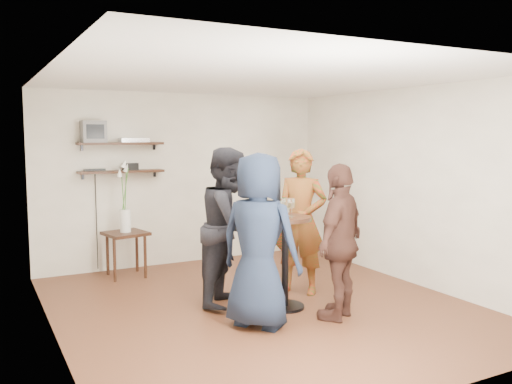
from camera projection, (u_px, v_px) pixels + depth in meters
room at (262, 195)px, 6.13m from camera, size 4.58×5.08×2.68m
shelf_upper at (121, 143)px, 7.69m from camera, size 1.20×0.25×0.04m
shelf_lower at (121, 172)px, 7.74m from camera, size 1.20×0.25×0.04m
crt_monitor at (93, 132)px, 7.50m from camera, size 0.32×0.30×0.30m
dvd_deck at (134, 140)px, 7.78m from camera, size 0.40×0.24×0.06m
radio at (130, 167)px, 7.79m from camera, size 0.22×0.10×0.10m
power_strip at (95, 170)px, 7.61m from camera, size 0.30×0.05×0.03m
side_table at (126, 239)px, 7.52m from camera, size 0.62×0.62×0.63m
vase_lilies at (125, 209)px, 7.47m from camera, size 0.20×0.20×1.02m
drinks_table at (285, 249)px, 6.13m from camera, size 0.58×0.58×1.06m
wine_glass_fl at (282, 206)px, 6.02m from camera, size 0.06×0.06×0.19m
wine_glass_fr at (292, 204)px, 6.08m from camera, size 0.07×0.07×0.21m
wine_glass_bl at (282, 204)px, 6.12m from camera, size 0.07×0.07×0.20m
wine_glass_br at (287, 204)px, 6.11m from camera, size 0.07×0.07×0.20m
person_plaid at (301, 221)px, 6.73m from camera, size 0.76×0.78×1.81m
person_dark at (229, 226)px, 6.28m from camera, size 1.11×1.12×1.83m
person_navy at (259, 241)px, 5.52m from camera, size 0.97×1.05×1.80m
person_brown at (340, 242)px, 5.78m from camera, size 1.05×0.86×1.68m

